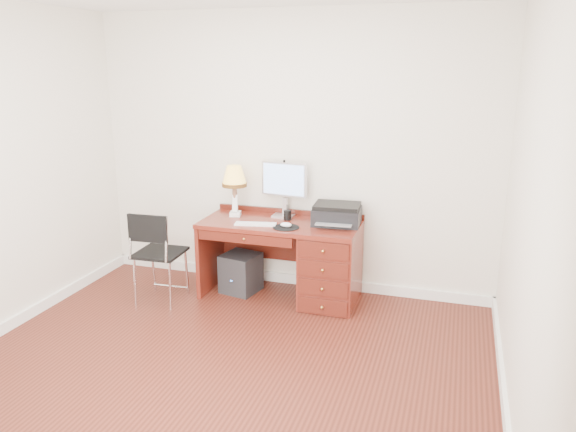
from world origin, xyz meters
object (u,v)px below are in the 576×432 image
(monitor, at_px, (284,182))
(chair, at_px, (156,248))
(printer, at_px, (337,214))
(leg_lamp, at_px, (234,179))
(desk, at_px, (313,259))
(equipment_box, at_px, (241,273))
(phone, at_px, (235,210))

(monitor, bearing_deg, chair, -138.51)
(printer, bearing_deg, chair, -163.44)
(leg_lamp, xyz_separation_m, chair, (-0.56, -0.59, -0.57))
(desk, distance_m, monitor, 0.79)
(desk, relative_size, leg_lamp, 3.03)
(chair, height_order, equipment_box, chair)
(phone, distance_m, equipment_box, 0.63)
(phone, bearing_deg, desk, -17.93)
(monitor, bearing_deg, desk, -25.67)
(desk, xyz_separation_m, equipment_box, (-0.73, -0.01, -0.22))
(equipment_box, bearing_deg, chair, -130.97)
(printer, bearing_deg, monitor, 163.36)
(monitor, distance_m, equipment_box, 1.00)
(desk, xyz_separation_m, phone, (-0.81, 0.08, 0.40))
(chair, xyz_separation_m, equipment_box, (0.65, 0.49, -0.35))
(printer, relative_size, phone, 2.15)
(printer, height_order, phone, phone)
(monitor, xyz_separation_m, equipment_box, (-0.38, -0.23, -0.89))
(leg_lamp, distance_m, phone, 0.30)
(leg_lamp, distance_m, equipment_box, 0.93)
(desk, bearing_deg, printer, 26.26)
(monitor, relative_size, leg_lamp, 1.08)
(desk, xyz_separation_m, monitor, (-0.36, 0.22, 0.67))
(monitor, xyz_separation_m, printer, (0.56, -0.13, -0.24))
(monitor, xyz_separation_m, leg_lamp, (-0.46, -0.13, 0.03))
(monitor, distance_m, leg_lamp, 0.48)
(desk, xyz_separation_m, leg_lamp, (-0.82, 0.09, 0.70))
(phone, bearing_deg, monitor, 5.46)
(leg_lamp, relative_size, phone, 2.33)
(monitor, height_order, chair, monitor)
(leg_lamp, bearing_deg, equipment_box, -49.24)
(desk, xyz_separation_m, printer, (0.20, 0.10, 0.43))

